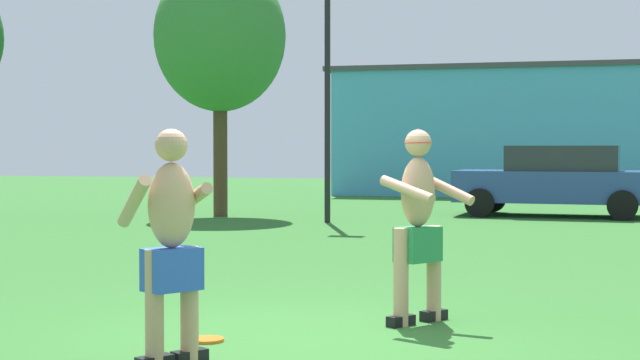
{
  "coord_description": "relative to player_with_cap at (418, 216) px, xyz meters",
  "views": [
    {
      "loc": [
        2.21,
        -7.45,
        1.53
      ],
      "look_at": [
        0.11,
        0.27,
        1.27
      ],
      "focal_mm": 54.95,
      "sensor_mm": 36.0,
      "label": 1
    }
  ],
  "objects": [
    {
      "name": "ground_plane",
      "position": [
        -0.81,
        -0.97,
        -0.94
      ],
      "size": [
        80.0,
        80.0,
        0.0
      ],
      "primitive_type": "plane",
      "color": "#2D6628"
    },
    {
      "name": "player_with_cap",
      "position": [
        0.0,
        0.0,
        0.0
      ],
      "size": [
        0.81,
        0.77,
        1.7
      ],
      "color": "black",
      "rests_on": "ground_plane"
    },
    {
      "name": "player_in_blue",
      "position": [
        -1.4,
        -2.1,
        -0.06
      ],
      "size": [
        0.71,
        0.86,
        1.66
      ],
      "color": "black",
      "rests_on": "ground_plane"
    },
    {
      "name": "frisbee",
      "position": [
        -1.48,
        -1.23,
        -0.92
      ],
      "size": [
        0.27,
        0.27,
        0.03
      ],
      "primitive_type": "cylinder",
      "color": "orange",
      "rests_on": "ground_plane"
    },
    {
      "name": "car_blue_near_post",
      "position": [
        0.77,
        14.07,
        -0.11
      ],
      "size": [
        4.4,
        2.23,
        1.58
      ],
      "color": "#2D478C",
      "rests_on": "ground_plane"
    },
    {
      "name": "lamp_post",
      "position": [
        -3.7,
        10.92,
        2.64
      ],
      "size": [
        0.6,
        0.24,
        5.85
      ],
      "color": "black",
      "rests_on": "ground_plane"
    },
    {
      "name": "outbuilding_behind_lot",
      "position": [
        0.07,
        24.28,
        1.15
      ],
      "size": [
        13.65,
        4.76,
        4.15
      ],
      "color": "#4C9ED1",
      "rests_on": "ground_plane"
    },
    {
      "name": "tree_behind_players",
      "position": [
        -6.5,
        12.15,
        3.07
      ],
      "size": [
        2.94,
        2.94,
        5.72
      ],
      "color": "#4C3823",
      "rests_on": "ground_plane"
    }
  ]
}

